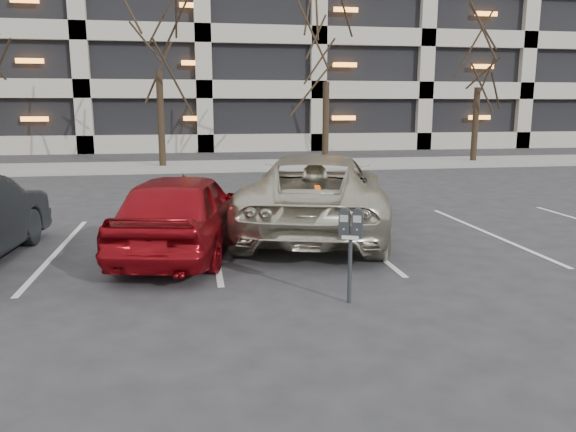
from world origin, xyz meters
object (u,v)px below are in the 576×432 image
parking_meter (351,232)px  suv_silver (316,193)px  car_red (182,212)px  tree_b (156,8)px  tree_d (481,40)px  tree_c (327,29)px

parking_meter → suv_silver: bearing=105.8°
car_red → suv_silver: bearing=-142.7°
suv_silver → car_red: 2.96m
tree_b → tree_d: size_ratio=1.17×
tree_c → tree_d: tree_c is taller
tree_b → tree_c: 7.03m
tree_d → suv_silver: 17.19m
tree_b → tree_c: size_ratio=1.11×
suv_silver → parking_meter: bearing=99.0°
tree_d → car_red: 19.81m
tree_c → car_red: tree_c is taller
tree_c → parking_meter: bearing=-102.3°
tree_c → tree_b: bearing=180.0°
tree_b → car_red: 15.35m
tree_d → car_red: tree_d is taller
tree_b → tree_d: bearing=0.0°
parking_meter → tree_b: bearing=122.9°
tree_b → tree_d: (14.00, 0.00, -0.95)m
parking_meter → suv_silver: 4.26m
tree_c → tree_d: size_ratio=1.06×
tree_c → car_red: (-5.96, -14.23, -5.04)m
tree_b → parking_meter: bearing=-79.3°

